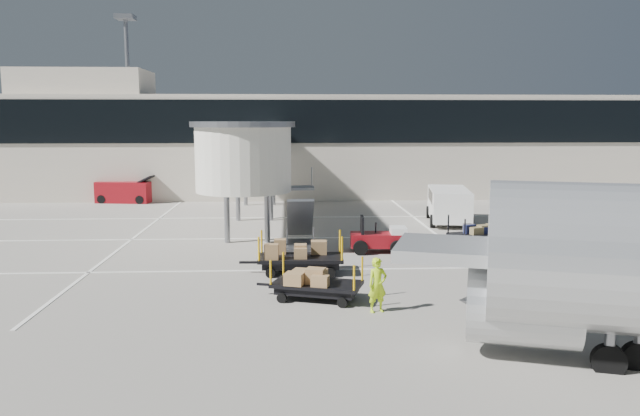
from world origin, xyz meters
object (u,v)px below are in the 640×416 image
(ground_worker, at_px, (377,285))
(belt_loader, at_px, (125,192))
(box_cart_near, at_px, (316,285))
(box_cart_far, at_px, (299,258))
(suitcase_cart, at_px, (483,235))
(baggage_tug, at_px, (379,239))
(minivan, at_px, (449,202))

(ground_worker, bearing_deg, belt_loader, 100.63)
(box_cart_near, distance_m, ground_worker, 2.37)
(box_cart_near, height_order, belt_loader, belt_loader)
(box_cart_near, xyz_separation_m, box_cart_far, (-0.49, 3.90, 0.05))
(suitcase_cart, relative_size, box_cart_near, 1.06)
(baggage_tug, distance_m, box_cart_far, 5.38)
(suitcase_cart, height_order, ground_worker, ground_worker)
(suitcase_cart, distance_m, ground_worker, 12.19)
(suitcase_cart, relative_size, minivan, 0.70)
(baggage_tug, relative_size, suitcase_cart, 0.67)
(minivan, bearing_deg, suitcase_cart, -81.80)
(minivan, height_order, belt_loader, belt_loader)
(box_cart_near, height_order, box_cart_far, box_cart_far)
(box_cart_near, bearing_deg, suitcase_cart, 64.06)
(baggage_tug, distance_m, ground_worker, 9.21)
(ground_worker, bearing_deg, minivan, 50.86)
(baggage_tug, bearing_deg, minivan, 60.32)
(baggage_tug, relative_size, box_cart_far, 0.63)
(ground_worker, bearing_deg, box_cart_near, 125.98)
(baggage_tug, distance_m, suitcase_cart, 5.37)
(box_cart_near, bearing_deg, box_cart_far, 115.41)
(belt_loader, bearing_deg, baggage_tug, -39.78)
(minivan, bearing_deg, ground_worker, -102.21)
(box_cart_near, xyz_separation_m, belt_loader, (-13.08, 26.34, 0.23))
(box_cart_far, distance_m, ground_worker, 5.81)
(ground_worker, bearing_deg, suitcase_cart, 39.14)
(box_cart_far, height_order, belt_loader, belt_loader)
(ground_worker, height_order, belt_loader, belt_loader)
(baggage_tug, height_order, box_cart_near, baggage_tug)
(box_cart_far, bearing_deg, suitcase_cart, 30.30)
(suitcase_cart, bearing_deg, minivan, 71.51)
(baggage_tug, relative_size, minivan, 0.47)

